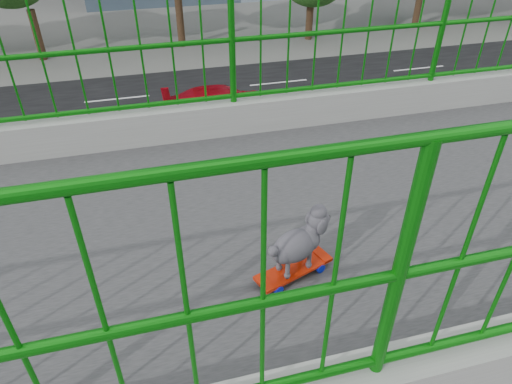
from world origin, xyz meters
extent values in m
cube|color=black|center=(-13.00, 0.00, 0.01)|extent=(18.00, 90.00, 0.02)
cube|color=gray|center=(-1.40, 0.00, 7.15)|extent=(0.20, 24.00, 0.30)
cylinder|color=black|center=(-25.80, -4.00, 1.36)|extent=(0.44, 0.44, 2.73)
cylinder|color=black|center=(-26.20, 4.00, 1.43)|extent=(0.44, 0.44, 2.87)
cylinder|color=black|center=(-25.60, 12.00, 1.33)|extent=(0.44, 0.44, 2.66)
cylinder|color=black|center=(-26.30, 20.00, 1.50)|extent=(0.44, 0.44, 3.01)
cube|color=red|center=(0.53, 1.94, 7.06)|extent=(0.30, 0.51, 0.02)
cube|color=#99999E|center=(0.58, 1.79, 7.04)|extent=(0.09, 0.06, 0.02)
cylinder|color=#0714AA|center=(0.52, 1.77, 7.03)|extent=(0.04, 0.06, 0.06)
sphere|color=yellow|center=(0.52, 1.77, 7.03)|extent=(0.02, 0.02, 0.02)
cylinder|color=#0714AA|center=(0.64, 1.81, 7.03)|extent=(0.04, 0.06, 0.06)
sphere|color=yellow|center=(0.64, 1.81, 7.03)|extent=(0.02, 0.02, 0.02)
cube|color=#99999E|center=(0.48, 2.09, 7.04)|extent=(0.09, 0.06, 0.02)
cylinder|color=#0714AA|center=(0.42, 2.07, 7.03)|extent=(0.04, 0.06, 0.06)
sphere|color=yellow|center=(0.42, 2.07, 7.03)|extent=(0.02, 0.02, 0.02)
cylinder|color=#0714AA|center=(0.54, 2.11, 7.03)|extent=(0.04, 0.06, 0.06)
sphere|color=yellow|center=(0.54, 2.11, 7.03)|extent=(0.02, 0.02, 0.02)
ellipsoid|color=#323035|center=(0.53, 1.94, 7.24)|extent=(0.26, 0.33, 0.19)
sphere|color=#323035|center=(0.48, 2.09, 7.37)|extent=(0.13, 0.13, 0.13)
sphere|color=black|center=(0.45, 2.17, 7.35)|extent=(0.02, 0.02, 0.02)
sphere|color=#323035|center=(0.58, 1.79, 7.28)|extent=(0.06, 0.06, 0.06)
cylinder|color=#323035|center=(0.46, 2.00, 7.13)|extent=(0.03, 0.03, 0.12)
cylinder|color=#323035|center=(0.54, 2.03, 7.13)|extent=(0.03, 0.03, 0.12)
cylinder|color=#323035|center=(0.52, 1.85, 7.13)|extent=(0.03, 0.03, 0.12)
cylinder|color=#323035|center=(0.59, 1.88, 7.13)|extent=(0.03, 0.03, 0.12)
imported|color=silver|center=(-9.20, 13.35, 0.79)|extent=(1.66, 4.77, 1.57)
imported|color=silver|center=(-12.40, 13.03, 0.80)|extent=(2.64, 5.74, 1.59)
imported|color=#B20714|center=(-15.60, 4.46, 0.73)|extent=(2.04, 5.01, 1.46)
imported|color=silver|center=(-9.20, 1.78, 0.81)|extent=(2.67, 5.80, 1.61)
camera|label=1|loc=(2.40, 1.22, 9.03)|focal=32.35mm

